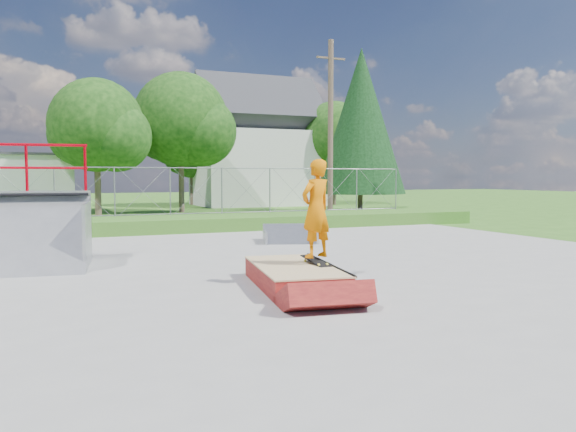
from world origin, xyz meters
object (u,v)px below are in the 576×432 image
at_px(flat_bank_ramp, 290,235).
at_px(skater, 316,213).
at_px(grind_box, 294,276).
at_px(quarter_pipe, 19,206).

relative_size(flat_bank_ramp, skater, 0.93).
distance_m(grind_box, quarter_pipe, 6.04).
bearing_deg(quarter_pipe, skater, -31.07).
height_order(grind_box, skater, skater).
distance_m(grind_box, flat_bank_ramp, 6.74).
bearing_deg(flat_bank_ramp, grind_box, -95.03).
bearing_deg(quarter_pipe, grind_box, -33.52).
height_order(grind_box, quarter_pipe, quarter_pipe).
distance_m(quarter_pipe, skater, 6.26).
bearing_deg(grind_box, flat_bank_ramp, 76.45).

